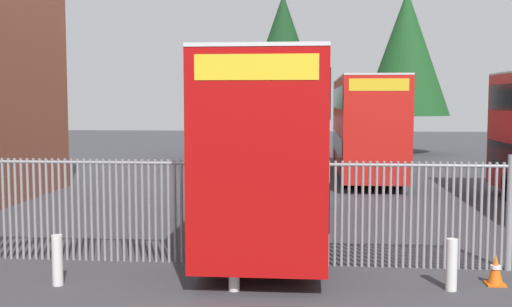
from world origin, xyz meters
The scene contains 11 objects.
ground_plane centered at (0.00, 8.00, 0.00)m, with size 100.00×100.00×0.00m, color #3D3D42.
palisade_fence centered at (-0.87, 0.00, 1.18)m, with size 12.87×0.14×2.35m.
double_decker_bus_near_gate centered at (0.56, 3.16, 2.42)m, with size 2.54×10.81×4.42m.
double_decker_bus_behind_fence_right centered at (3.88, 15.35, 2.42)m, with size 2.54×10.81×4.42m.
double_decker_bus_far_back centered at (-2.63, 22.05, 2.42)m, with size 2.54×10.81×4.42m.
bollard_near_left centered at (-3.18, -1.83, 0.47)m, with size 0.20×0.20×0.95m, color silver.
bollard_center_front centered at (0.13, -1.86, 0.47)m, with size 0.20×0.20×0.95m, color silver.
bollard_near_right centered at (4.04, -1.51, 0.47)m, with size 0.20×0.20×0.95m, color silver.
traffic_cone_by_gate centered at (4.94, -1.09, 0.29)m, with size 0.34×0.34×0.59m.
tree_tall_back centered at (-0.21, 23.95, 6.07)m, with size 4.93×4.93×9.60m.
tree_short_side centered at (7.48, 28.33, 6.46)m, with size 5.58×5.58×10.46m.
Camera 1 is at (1.51, -12.91, 3.43)m, focal length 44.10 mm.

